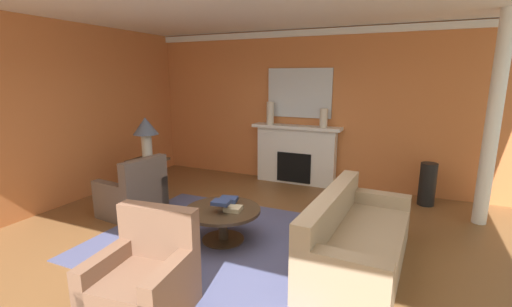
{
  "coord_description": "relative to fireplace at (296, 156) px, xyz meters",
  "views": [
    {
      "loc": [
        1.91,
        -3.64,
        2.15
      ],
      "look_at": [
        -0.23,
        1.11,
        1.0
      ],
      "focal_mm": 24.6,
      "sensor_mm": 36.0,
      "label": 1
    }
  ],
  "objects": [
    {
      "name": "coffee_table",
      "position": [
        -0.06,
        -2.9,
        -0.23
      ],
      "size": [
        1.0,
        1.0,
        0.45
      ],
      "color": "#3D2D1E",
      "rests_on": "ground_plane"
    },
    {
      "name": "vase_mantel_left",
      "position": [
        -0.55,
        -0.05,
        0.85
      ],
      "size": [
        0.15,
        0.15,
        0.45
      ],
      "primitive_type": "cylinder",
      "color": "beige",
      "rests_on": "fireplace"
    },
    {
      "name": "vase_mantel_right",
      "position": [
        0.55,
        -0.05,
        0.81
      ],
      "size": [
        0.15,
        0.15,
        0.36
      ],
      "primitive_type": "cylinder",
      "color": "beige",
      "rests_on": "fireplace"
    },
    {
      "name": "area_rug",
      "position": [
        -0.06,
        -2.9,
        -0.56
      ],
      "size": [
        3.28,
        2.67,
        0.01
      ],
      "primitive_type": "cube",
      "color": "#4C517A",
      "rests_on": "ground_plane"
    },
    {
      "name": "wall_window",
      "position": [
        -3.25,
        -2.73,
        0.96
      ],
      "size": [
        0.12,
        6.96,
        3.04
      ],
      "primitive_type": "cube",
      "color": "#CC723D",
      "rests_on": "ground_plane"
    },
    {
      "name": "column_white",
      "position": [
        3.15,
        -0.8,
        0.96
      ],
      "size": [
        0.2,
        0.2,
        3.04
      ],
      "primitive_type": "cylinder",
      "color": "white",
      "rests_on": "ground_plane"
    },
    {
      "name": "table_lamp",
      "position": [
        -2.16,
        -1.9,
        0.66
      ],
      "size": [
        0.44,
        0.44,
        0.75
      ],
      "color": "beige",
      "rests_on": "side_table"
    },
    {
      "name": "fireplace",
      "position": [
        0.0,
        0.0,
        0.0
      ],
      "size": [
        1.8,
        0.35,
        1.19
      ],
      "color": "white",
      "rests_on": "ground_plane"
    },
    {
      "name": "vase_tall_corner",
      "position": [
        2.43,
        -0.3,
        -0.2
      ],
      "size": [
        0.27,
        0.27,
        0.73
      ],
      "primitive_type": "cylinder",
      "color": "black",
      "rests_on": "ground_plane"
    },
    {
      "name": "ground_plane",
      "position": [
        0.21,
        -3.03,
        -0.56
      ],
      "size": [
        8.84,
        8.84,
        0.0
      ],
      "primitive_type": "plane",
      "color": "brown"
    },
    {
      "name": "armchair_facing_fireplace",
      "position": [
        0.01,
        -4.48,
        -0.26
      ],
      "size": [
        0.89,
        0.89,
        0.95
      ],
      "color": "brown",
      "rests_on": "ground_plane"
    },
    {
      "name": "book_small_novel",
      "position": [
        -0.02,
        -3.02,
        0.02
      ],
      "size": [
        0.24,
        0.2,
        0.05
      ],
      "primitive_type": "cube",
      "rotation": [
        0.0,
        0.0,
        0.15
      ],
      "color": "navy",
      "rests_on": "coffee_table"
    },
    {
      "name": "crown_moulding",
      "position": [
        0.21,
        0.13,
        2.4
      ],
      "size": [
        7.4,
        0.08,
        0.12
      ],
      "primitive_type": "cube",
      "color": "white"
    },
    {
      "name": "side_table",
      "position": [
        -2.16,
        -1.9,
        -0.16
      ],
      "size": [
        0.56,
        0.56,
        0.7
      ],
      "color": "#3D2D1E",
      "rests_on": "ground_plane"
    },
    {
      "name": "mantel_mirror",
      "position": [
        -0.0,
        0.12,
        1.26
      ],
      "size": [
        1.31,
        0.04,
        0.97
      ],
      "primitive_type": "cube",
      "color": "silver"
    },
    {
      "name": "wall_fireplace",
      "position": [
        0.21,
        0.21,
        0.96
      ],
      "size": [
        7.4,
        0.12,
        3.04
      ],
      "primitive_type": "cube",
      "color": "#CC723D",
      "rests_on": "ground_plane"
    },
    {
      "name": "sofa",
      "position": [
        1.64,
        -2.83,
        -0.27
      ],
      "size": [
        1.01,
        2.14,
        0.85
      ],
      "color": "tan",
      "rests_on": "ground_plane"
    },
    {
      "name": "armchair_near_window",
      "position": [
        -1.78,
        -2.7,
        -0.26
      ],
      "size": [
        0.88,
        0.88,
        0.95
      ],
      "color": "brown",
      "rests_on": "ground_plane"
    },
    {
      "name": "book_art_folio",
      "position": [
        -0.05,
        -2.75,
        -0.03
      ],
      "size": [
        0.27,
        0.23,
        0.05
      ],
      "primitive_type": "cube",
      "rotation": [
        0.0,
        0.0,
        0.23
      ],
      "color": "navy",
      "rests_on": "coffee_table"
    },
    {
      "name": "book_red_cover",
      "position": [
        0.09,
        -2.89,
        -0.09
      ],
      "size": [
        0.24,
        0.22,
        0.06
      ],
      "primitive_type": "cube",
      "rotation": [
        0.0,
        0.0,
        0.14
      ],
      "color": "tan",
      "rests_on": "coffee_table"
    }
  ]
}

